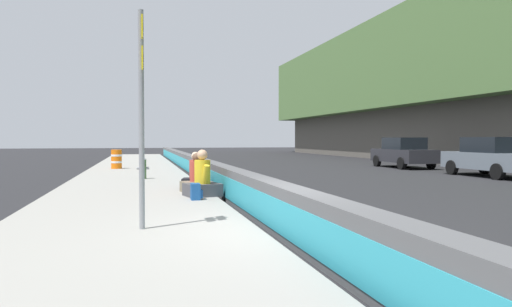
{
  "coord_description": "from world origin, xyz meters",
  "views": [
    {
      "loc": [
        -7.29,
        2.39,
        1.63
      ],
      "look_at": [
        7.39,
        -1.24,
        1.16
      ],
      "focal_mm": 33.19,
      "sensor_mm": 36.0,
      "label": 1
    }
  ],
  "objects_px": {
    "seated_person_middle": "(197,180)",
    "construction_barrel": "(116,159)",
    "route_sign_post": "(142,104)",
    "parked_car_third": "(491,157)",
    "seated_person_foreground": "(202,181)",
    "seated_person_rear": "(196,177)",
    "parked_car_fourth": "(403,152)",
    "fire_hydrant": "(143,167)",
    "backpack": "(196,192)"
  },
  "relations": [
    {
      "from": "construction_barrel",
      "to": "seated_person_foreground",
      "type": "bearing_deg",
      "value": -167.59
    },
    {
      "from": "fire_hydrant",
      "to": "seated_person_middle",
      "type": "xyz_separation_m",
      "value": [
        -4.82,
        -1.43,
        -0.11
      ]
    },
    {
      "from": "seated_person_rear",
      "to": "seated_person_foreground",
      "type": "bearing_deg",
      "value": 178.44
    },
    {
      "from": "fire_hydrant",
      "to": "parked_car_third",
      "type": "xyz_separation_m",
      "value": [
        -0.84,
        -14.55,
        0.27
      ]
    },
    {
      "from": "seated_person_middle",
      "to": "construction_barrel",
      "type": "xyz_separation_m",
      "value": [
        11.35,
        2.68,
        0.14
      ]
    },
    {
      "from": "seated_person_foreground",
      "to": "parked_car_fourth",
      "type": "xyz_separation_m",
      "value": [
        11.57,
        -12.85,
        0.34
      ]
    },
    {
      "from": "seated_person_foreground",
      "to": "backpack",
      "type": "distance_m",
      "value": 0.79
    },
    {
      "from": "seated_person_middle",
      "to": "parked_car_fourth",
      "type": "height_order",
      "value": "parked_car_fourth"
    },
    {
      "from": "route_sign_post",
      "to": "construction_barrel",
      "type": "bearing_deg",
      "value": 4.0
    },
    {
      "from": "seated_person_middle",
      "to": "backpack",
      "type": "height_order",
      "value": "seated_person_middle"
    },
    {
      "from": "fire_hydrant",
      "to": "seated_person_foreground",
      "type": "bearing_deg",
      "value": -165.82
    },
    {
      "from": "seated_person_rear",
      "to": "fire_hydrant",
      "type": "bearing_deg",
      "value": 22.06
    },
    {
      "from": "route_sign_post",
      "to": "seated_person_foreground",
      "type": "xyz_separation_m",
      "value": [
        4.28,
        -1.55,
        -1.69
      ]
    },
    {
      "from": "route_sign_post",
      "to": "fire_hydrant",
      "type": "bearing_deg",
      "value": -0.48
    },
    {
      "from": "route_sign_post",
      "to": "fire_hydrant",
      "type": "distance_m",
      "value": 10.21
    },
    {
      "from": "seated_person_foreground",
      "to": "seated_person_rear",
      "type": "distance_m",
      "value": 2.05
    },
    {
      "from": "seated_person_foreground",
      "to": "parked_car_third",
      "type": "bearing_deg",
      "value": -69.21
    },
    {
      "from": "parked_car_fourth",
      "to": "route_sign_post",
      "type": "bearing_deg",
      "value": 137.73
    },
    {
      "from": "route_sign_post",
      "to": "backpack",
      "type": "distance_m",
      "value": 4.22
    },
    {
      "from": "construction_barrel",
      "to": "parked_car_third",
      "type": "distance_m",
      "value": 17.44
    },
    {
      "from": "construction_barrel",
      "to": "seated_person_rear",
      "type": "bearing_deg",
      "value": -164.93
    },
    {
      "from": "fire_hydrant",
      "to": "seated_person_middle",
      "type": "distance_m",
      "value": 5.03
    },
    {
      "from": "fire_hydrant",
      "to": "construction_barrel",
      "type": "bearing_deg",
      "value": 10.81
    },
    {
      "from": "fire_hydrant",
      "to": "seated_person_rear",
      "type": "relative_size",
      "value": 0.8
    },
    {
      "from": "seated_person_foreground",
      "to": "parked_car_third",
      "type": "height_order",
      "value": "parked_car_third"
    },
    {
      "from": "parked_car_fourth",
      "to": "seated_person_rear",
      "type": "bearing_deg",
      "value": 126.65
    },
    {
      "from": "seated_person_middle",
      "to": "backpack",
      "type": "xyz_separation_m",
      "value": [
        -1.71,
        0.22,
        -0.15
      ]
    },
    {
      "from": "parked_car_third",
      "to": "route_sign_post",
      "type": "bearing_deg",
      "value": 122.27
    },
    {
      "from": "construction_barrel",
      "to": "parked_car_fourth",
      "type": "distance_m",
      "value": 15.58
    },
    {
      "from": "seated_person_rear",
      "to": "construction_barrel",
      "type": "height_order",
      "value": "seated_person_rear"
    },
    {
      "from": "backpack",
      "to": "parked_car_third",
      "type": "distance_m",
      "value": 14.52
    },
    {
      "from": "route_sign_post",
      "to": "construction_barrel",
      "type": "relative_size",
      "value": 3.79
    },
    {
      "from": "fire_hydrant",
      "to": "parked_car_fourth",
      "type": "xyz_separation_m",
      "value": [
        5.76,
        -14.32,
        0.27
      ]
    },
    {
      "from": "route_sign_post",
      "to": "construction_barrel",
      "type": "distance_m",
      "value": 16.73
    },
    {
      "from": "fire_hydrant",
      "to": "seated_person_foreground",
      "type": "relative_size",
      "value": 0.73
    },
    {
      "from": "route_sign_post",
      "to": "seated_person_middle",
      "type": "bearing_deg",
      "value": -16.08
    },
    {
      "from": "fire_hydrant",
      "to": "seated_person_middle",
      "type": "bearing_deg",
      "value": -163.47
    },
    {
      "from": "route_sign_post",
      "to": "seated_person_rear",
      "type": "distance_m",
      "value": 6.75
    },
    {
      "from": "backpack",
      "to": "parked_car_fourth",
      "type": "bearing_deg",
      "value": -46.83
    },
    {
      "from": "route_sign_post",
      "to": "fire_hydrant",
      "type": "xyz_separation_m",
      "value": [
        10.08,
        -0.08,
        -1.62
      ]
    },
    {
      "from": "seated_person_middle",
      "to": "parked_car_third",
      "type": "height_order",
      "value": "parked_car_third"
    },
    {
      "from": "seated_person_foreground",
      "to": "seated_person_middle",
      "type": "distance_m",
      "value": 0.98
    },
    {
      "from": "seated_person_middle",
      "to": "parked_car_third",
      "type": "relative_size",
      "value": 0.24
    },
    {
      "from": "seated_person_middle",
      "to": "fire_hydrant",
      "type": "bearing_deg",
      "value": 16.53
    },
    {
      "from": "seated_person_middle",
      "to": "construction_barrel",
      "type": "distance_m",
      "value": 11.67
    },
    {
      "from": "fire_hydrant",
      "to": "parked_car_fourth",
      "type": "bearing_deg",
      "value": -68.09
    },
    {
      "from": "backpack",
      "to": "fire_hydrant",
      "type": "bearing_deg",
      "value": 10.5
    },
    {
      "from": "fire_hydrant",
      "to": "backpack",
      "type": "xyz_separation_m",
      "value": [
        -6.53,
        -1.21,
        -0.25
      ]
    },
    {
      "from": "route_sign_post",
      "to": "parked_car_fourth",
      "type": "height_order",
      "value": "route_sign_post"
    },
    {
      "from": "parked_car_fourth",
      "to": "seated_person_foreground",
      "type": "bearing_deg",
      "value": 132.0
    }
  ]
}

